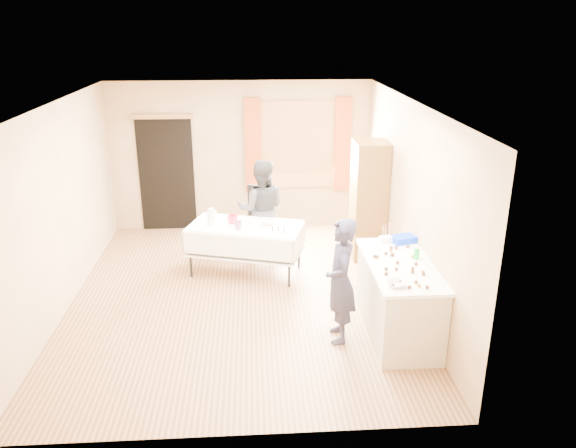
{
  "coord_description": "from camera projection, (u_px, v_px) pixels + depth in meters",
  "views": [
    {
      "loc": [
        0.19,
        -6.9,
        3.56
      ],
      "look_at": [
        0.65,
        0.0,
        1.03
      ],
      "focal_mm": 35.0,
      "sensor_mm": 36.0,
      "label": 1
    }
  ],
  "objects": [
    {
      "name": "door_lintel",
      "position": [
        162.0,
        116.0,
        9.43
      ],
      "size": [
        1.05,
        0.06,
        0.08
      ],
      "primitive_type": "cube",
      "color": "olive",
      "rests_on": "wall_back"
    },
    {
      "name": "party_table",
      "position": [
        246.0,
        244.0,
        8.24
      ],
      "size": [
        1.8,
        1.27,
        0.75
      ],
      "rotation": [
        0.0,
        0.0,
        -0.29
      ],
      "color": "black",
      "rests_on": "floor"
    },
    {
      "name": "blue_basket",
      "position": [
        403.0,
        239.0,
        7.07
      ],
      "size": [
        0.34,
        0.28,
        0.08
      ],
      "primitive_type": "cube",
      "rotation": [
        0.0,
        0.0,
        0.29
      ],
      "color": "#0732E6",
      "rests_on": "counter"
    },
    {
      "name": "mixing_bowl",
      "position": [
        396.0,
        284.0,
        5.91
      ],
      "size": [
        0.29,
        0.29,
        0.05
      ],
      "primitive_type": "imported",
      "rotation": [
        0.0,
        0.0,
        0.24
      ],
      "color": "white",
      "rests_on": "counter"
    },
    {
      "name": "cup_red",
      "position": [
        232.0,
        219.0,
        8.19
      ],
      "size": [
        0.23,
        0.23,
        0.12
      ],
      "primitive_type": "imported",
      "rotation": [
        0.0,
        0.0,
        -0.28
      ],
      "color": "#E62445",
      "rests_on": "party_table"
    },
    {
      "name": "curtain_right",
      "position": [
        342.0,
        145.0,
        9.77
      ],
      "size": [
        0.28,
        0.06,
        1.65
      ],
      "primitive_type": "cube",
      "color": "#9F451C",
      "rests_on": "wall_back"
    },
    {
      "name": "pastry_tray",
      "position": [
        278.0,
        230.0,
        7.91
      ],
      "size": [
        0.32,
        0.27,
        0.02
      ],
      "primitive_type": "cube",
      "rotation": [
        0.0,
        0.0,
        -0.28
      ],
      "color": "white",
      "rests_on": "party_table"
    },
    {
      "name": "foam_block",
      "position": [
        385.0,
        240.0,
        7.06
      ],
      "size": [
        0.17,
        0.13,
        0.08
      ],
      "primitive_type": "cube",
      "rotation": [
        0.0,
        0.0,
        0.19
      ],
      "color": "white",
      "rests_on": "counter"
    },
    {
      "name": "wall_right",
      "position": [
        410.0,
        202.0,
        7.37
      ],
      "size": [
        0.02,
        5.5,
        2.6
      ],
      "primitive_type": "cube",
      "color": "tan",
      "rests_on": "floor"
    },
    {
      "name": "bottle",
      "position": [
        213.0,
        213.0,
        8.38
      ],
      "size": [
        0.15,
        0.15,
        0.17
      ],
      "primitive_type": "imported",
      "rotation": [
        0.0,
        0.0,
        -0.59
      ],
      "color": "white",
      "rests_on": "party_table"
    },
    {
      "name": "woman",
      "position": [
        262.0,
        209.0,
        8.71
      ],
      "size": [
        0.86,
        0.71,
        1.57
      ],
      "primitive_type": "imported",
      "rotation": [
        0.0,
        0.0,
        3.06
      ],
      "color": "black",
      "rests_on": "floor"
    },
    {
      "name": "small_bowl",
      "position": [
        268.0,
        222.0,
        8.16
      ],
      "size": [
        0.2,
        0.2,
        0.06
      ],
      "primitive_type": "imported",
      "rotation": [
        0.0,
        0.0,
        -0.01
      ],
      "color": "white",
      "rests_on": "party_table"
    },
    {
      "name": "counter",
      "position": [
        398.0,
        298.0,
        6.63
      ],
      "size": [
        0.76,
        1.61,
        0.91
      ],
      "color": "#BFB6A0",
      "rests_on": "floor"
    },
    {
      "name": "doorway",
      "position": [
        167.0,
        175.0,
        9.81
      ],
      "size": [
        0.95,
        0.04,
        2.0
      ],
      "primitive_type": "cube",
      "color": "black",
      "rests_on": "floor"
    },
    {
      "name": "pitcher",
      "position": [
        211.0,
        217.0,
        8.12
      ],
      "size": [
        0.15,
        0.15,
        0.22
      ],
      "primitive_type": "cylinder",
      "rotation": [
        0.0,
        0.0,
        -0.58
      ],
      "color": "silver",
      "rests_on": "party_table"
    },
    {
      "name": "wall_front",
      "position": [
        232.0,
        309.0,
        4.64
      ],
      "size": [
        4.5,
        0.02,
        2.6
      ],
      "primitive_type": "cube",
      "color": "tan",
      "rests_on": "floor"
    },
    {
      "name": "wall_left",
      "position": [
        59.0,
        209.0,
        7.09
      ],
      "size": [
        0.02,
        5.5,
        2.6
      ],
      "primitive_type": "cube",
      "color": "tan",
      "rests_on": "floor"
    },
    {
      "name": "cup_rainbow",
      "position": [
        238.0,
        225.0,
        7.97
      ],
      "size": [
        0.23,
        0.23,
        0.11
      ],
      "primitive_type": "imported",
      "rotation": [
        0.0,
        0.0,
        -0.61
      ],
      "color": "red",
      "rests_on": "party_table"
    },
    {
      "name": "floor",
      "position": [
        241.0,
        296.0,
        7.68
      ],
      "size": [
        4.5,
        5.5,
        0.02
      ],
      "primitive_type": "cube",
      "color": "#9E7047",
      "rests_on": "ground"
    },
    {
      "name": "ceiling",
      "position": [
        234.0,
        103.0,
        6.78
      ],
      "size": [
        4.5,
        5.5,
        0.02
      ],
      "primitive_type": "cube",
      "color": "white",
      "rests_on": "floor"
    },
    {
      "name": "wall_back",
      "position": [
        241.0,
        156.0,
        9.82
      ],
      "size": [
        4.5,
        0.02,
        2.6
      ],
      "primitive_type": "cube",
      "color": "tan",
      "rests_on": "floor"
    },
    {
      "name": "cake_balls",
      "position": [
        401.0,
        266.0,
        6.35
      ],
      "size": [
        0.51,
        1.16,
        0.04
      ],
      "color": "#3F2314",
      "rests_on": "counter"
    },
    {
      "name": "window_frame",
      "position": [
        298.0,
        145.0,
        9.77
      ],
      "size": [
        1.32,
        0.06,
        1.52
      ],
      "primitive_type": "cube",
      "color": "olive",
      "rests_on": "wall_back"
    },
    {
      "name": "cabinet",
      "position": [
        369.0,
        200.0,
        8.69
      ],
      "size": [
        0.5,
        0.6,
        1.84
      ],
      "primitive_type": "cube",
      "color": "brown",
      "rests_on": "floor"
    },
    {
      "name": "girl",
      "position": [
        341.0,
        281.0,
        6.41
      ],
      "size": [
        0.56,
        0.37,
        1.49
      ],
      "primitive_type": "imported",
      "rotation": [
        0.0,
        0.0,
        -1.59
      ],
      "color": "#22223B",
      "rests_on": "floor"
    },
    {
      "name": "window_pane",
      "position": [
        298.0,
        145.0,
        9.76
      ],
      "size": [
        1.2,
        0.02,
        1.4
      ],
      "primitive_type": "cube",
      "color": "white",
      "rests_on": "wall_back"
    },
    {
      "name": "curtain_left",
      "position": [
        253.0,
        146.0,
        9.68
      ],
      "size": [
        0.28,
        0.06,
        1.65
      ],
      "primitive_type": "cube",
      "color": "#9F451C",
      "rests_on": "wall_back"
    },
    {
      "name": "chair",
      "position": [
        257.0,
        227.0,
        9.36
      ],
      "size": [
        0.52,
        0.52,
        0.98
      ],
      "rotation": [
        0.0,
        0.0,
        -0.35
      ],
      "color": "black",
      "rests_on": "floor"
    },
    {
      "name": "soda_can",
      "position": [
        417.0,
        254.0,
        6.57
      ],
      "size": [
        0.08,
        0.08,
        0.12
      ],
      "primitive_type": "cylinder",
      "rotation": [
        0.0,
        0.0,
        0.33
      ],
      "color": "#0D9B2A",
      "rests_on": "counter"
    }
  ]
}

